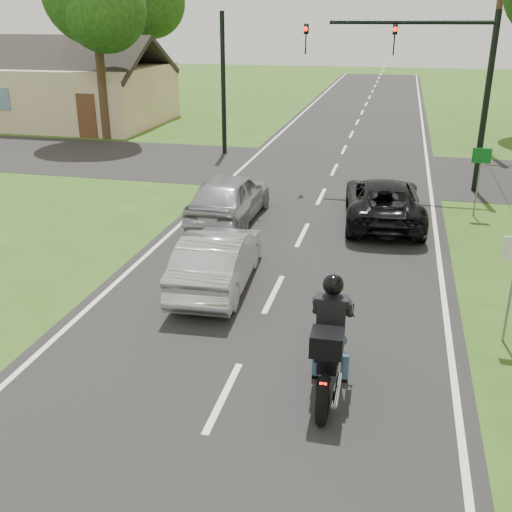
% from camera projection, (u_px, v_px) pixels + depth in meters
% --- Properties ---
extents(ground, '(140.00, 140.00, 0.00)m').
position_uv_depth(ground, '(224.00, 397.00, 9.78)').
color(ground, '#2A5217').
rests_on(ground, ground).
extents(road, '(8.00, 100.00, 0.01)m').
position_uv_depth(road, '(313.00, 214.00, 18.81)').
color(road, black).
rests_on(road, ground).
extents(cross_road, '(60.00, 7.00, 0.01)m').
position_uv_depth(cross_road, '(334.00, 170.00, 24.22)').
color(cross_road, black).
rests_on(cross_road, ground).
extents(motorcycle_rider, '(0.69, 2.45, 2.11)m').
position_uv_depth(motorcycle_rider, '(330.00, 349.00, 9.60)').
color(motorcycle_rider, black).
rests_on(motorcycle_rider, ground).
extents(dark_suv, '(2.61, 4.92, 1.32)m').
position_uv_depth(dark_suv, '(383.00, 201.00, 17.86)').
color(dark_suv, black).
rests_on(dark_suv, road).
extents(silver_sedan, '(1.64, 4.09, 1.32)m').
position_uv_depth(silver_sedan, '(218.00, 259.00, 13.55)').
color(silver_sedan, '#B7B7BC').
rests_on(silver_sedan, road).
extents(silver_suv, '(1.81, 4.36, 1.48)m').
position_uv_depth(silver_suv, '(229.00, 197.00, 17.96)').
color(silver_suv, '#A2A3AA').
rests_on(silver_suv, road).
extents(traffic_signal, '(6.38, 0.44, 6.00)m').
position_uv_depth(traffic_signal, '(432.00, 69.00, 20.16)').
color(traffic_signal, black).
rests_on(traffic_signal, ground).
extents(signal_pole_far, '(0.20, 0.20, 6.00)m').
position_uv_depth(signal_pole_far, '(223.00, 85.00, 26.03)').
color(signal_pole_far, black).
rests_on(signal_pole_far, ground).
extents(utility_pole_far, '(1.60, 0.28, 10.00)m').
position_uv_depth(utility_pole_far, '(496.00, 33.00, 26.42)').
color(utility_pole_far, brown).
rests_on(utility_pole_far, ground).
extents(sign_green, '(0.55, 0.07, 2.12)m').
position_uv_depth(sign_green, '(480.00, 166.00, 18.05)').
color(sign_green, slate).
rests_on(sign_green, ground).
extents(house, '(10.20, 8.00, 4.84)m').
position_uv_depth(house, '(72.00, 92.00, 34.22)').
color(house, tan).
rests_on(house, ground).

